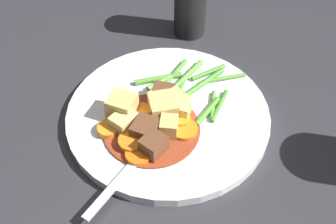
% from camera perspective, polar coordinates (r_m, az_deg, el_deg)
% --- Properties ---
extents(ground_plane, '(3.00, 3.00, 0.00)m').
position_cam_1_polar(ground_plane, '(0.60, 0.00, -0.91)').
color(ground_plane, '#2D2D33').
extents(dinner_plate, '(0.28, 0.28, 0.01)m').
position_cam_1_polar(dinner_plate, '(0.59, 0.00, -0.46)').
color(dinner_plate, white).
rests_on(dinner_plate, ground_plane).
extents(stew_sauce, '(0.13, 0.13, 0.00)m').
position_cam_1_polar(stew_sauce, '(0.56, -2.17, -2.23)').
color(stew_sauce, '#93381E').
rests_on(stew_sauce, dinner_plate).
extents(carrot_slice_0, '(0.04, 0.04, 0.01)m').
position_cam_1_polar(carrot_slice_0, '(0.56, 2.14, -2.40)').
color(carrot_slice_0, orange).
rests_on(carrot_slice_0, dinner_plate).
extents(carrot_slice_1, '(0.03, 0.03, 0.01)m').
position_cam_1_polar(carrot_slice_1, '(0.57, 1.49, -1.23)').
color(carrot_slice_1, orange).
rests_on(carrot_slice_1, dinner_plate).
extents(carrot_slice_2, '(0.04, 0.04, 0.01)m').
position_cam_1_polar(carrot_slice_2, '(0.58, -3.75, -0.24)').
color(carrot_slice_2, orange).
rests_on(carrot_slice_2, dinner_plate).
extents(carrot_slice_3, '(0.04, 0.04, 0.01)m').
position_cam_1_polar(carrot_slice_3, '(0.53, -3.94, -5.69)').
color(carrot_slice_3, orange).
rests_on(carrot_slice_3, dinner_plate).
extents(carrot_slice_4, '(0.03, 0.03, 0.01)m').
position_cam_1_polar(carrot_slice_4, '(0.59, -5.76, 1.15)').
color(carrot_slice_4, orange).
rests_on(carrot_slice_4, dinner_plate).
extents(carrot_slice_5, '(0.04, 0.04, 0.01)m').
position_cam_1_polar(carrot_slice_5, '(0.56, -7.91, -2.30)').
color(carrot_slice_5, orange).
rests_on(carrot_slice_5, dinner_plate).
extents(carrot_slice_6, '(0.05, 0.05, 0.01)m').
position_cam_1_polar(carrot_slice_6, '(0.54, -4.81, -4.02)').
color(carrot_slice_6, orange).
rests_on(carrot_slice_6, dinner_plate).
extents(potato_chunk_0, '(0.03, 0.03, 0.02)m').
position_cam_1_polar(potato_chunk_0, '(0.57, 1.75, 0.30)').
color(potato_chunk_0, '#E5CC7A').
rests_on(potato_chunk_0, dinner_plate).
extents(potato_chunk_1, '(0.05, 0.05, 0.03)m').
position_cam_1_polar(potato_chunk_1, '(0.57, -6.09, 0.73)').
color(potato_chunk_1, '#DBBC6B').
rests_on(potato_chunk_1, dinner_plate).
extents(potato_chunk_2, '(0.03, 0.03, 0.03)m').
position_cam_1_polar(potato_chunk_2, '(0.55, 0.12, -2.03)').
color(potato_chunk_2, '#DBBC6B').
rests_on(potato_chunk_2, dinner_plate).
extents(potato_chunk_3, '(0.03, 0.03, 0.02)m').
position_cam_1_polar(potato_chunk_3, '(0.58, 0.59, 1.62)').
color(potato_chunk_3, '#DBBC6B').
rests_on(potato_chunk_3, dinner_plate).
extents(potato_chunk_4, '(0.05, 0.05, 0.03)m').
position_cam_1_polar(potato_chunk_4, '(0.57, -0.76, 0.74)').
color(potato_chunk_4, '#DBBC6B').
rests_on(potato_chunk_4, dinner_plate).
extents(potato_chunk_5, '(0.04, 0.03, 0.02)m').
position_cam_1_polar(potato_chunk_5, '(0.56, -5.84, -1.29)').
color(potato_chunk_5, '#E5CC7A').
rests_on(potato_chunk_5, dinner_plate).
extents(meat_chunk_0, '(0.03, 0.03, 0.03)m').
position_cam_1_polar(meat_chunk_0, '(0.53, -1.92, -4.46)').
color(meat_chunk_0, brown).
rests_on(meat_chunk_0, dinner_plate).
extents(meat_chunk_1, '(0.04, 0.04, 0.02)m').
position_cam_1_polar(meat_chunk_1, '(0.55, -2.93, -2.42)').
color(meat_chunk_1, brown).
rests_on(meat_chunk_1, dinner_plate).
extents(meat_chunk_2, '(0.04, 0.04, 0.02)m').
position_cam_1_polar(meat_chunk_2, '(0.59, -0.76, 2.39)').
color(meat_chunk_2, brown).
rests_on(meat_chunk_2, dinner_plate).
extents(meat_chunk_3, '(0.04, 0.04, 0.02)m').
position_cam_1_polar(meat_chunk_3, '(0.56, -1.41, -1.73)').
color(meat_chunk_3, brown).
rests_on(meat_chunk_3, dinner_plate).
extents(green_bean_0, '(0.04, 0.04, 0.01)m').
position_cam_1_polar(green_bean_0, '(0.59, 5.97, 0.91)').
color(green_bean_0, '#66AD42').
rests_on(green_bean_0, dinner_plate).
extents(green_bean_1, '(0.03, 0.06, 0.01)m').
position_cam_1_polar(green_bean_1, '(0.59, 1.01, 1.05)').
color(green_bean_1, '#66AD42').
rests_on(green_bean_1, dinner_plate).
extents(green_bean_2, '(0.06, 0.03, 0.01)m').
position_cam_1_polar(green_bean_2, '(0.64, 7.11, 4.62)').
color(green_bean_2, '#599E38').
rests_on(green_bean_2, dinner_plate).
extents(green_bean_3, '(0.06, 0.03, 0.01)m').
position_cam_1_polar(green_bean_3, '(0.59, 0.55, 0.93)').
color(green_bean_3, '#4C8E33').
rests_on(green_bean_3, dinner_plate).
extents(green_bean_4, '(0.06, 0.02, 0.01)m').
position_cam_1_polar(green_bean_4, '(0.64, 5.38, 5.23)').
color(green_bean_4, '#4C8E33').
rests_on(green_bean_4, dinner_plate).
extents(green_bean_5, '(0.05, 0.03, 0.01)m').
position_cam_1_polar(green_bean_5, '(0.62, 1.69, 3.31)').
color(green_bean_5, '#4C8E33').
rests_on(green_bean_5, dinner_plate).
extents(green_bean_6, '(0.06, 0.03, 0.01)m').
position_cam_1_polar(green_bean_6, '(0.64, 0.89, 5.13)').
color(green_bean_6, '#599E38').
rests_on(green_bean_6, dinner_plate).
extents(green_bean_7, '(0.06, 0.03, 0.01)m').
position_cam_1_polar(green_bean_7, '(0.59, 6.81, 0.82)').
color(green_bean_7, '#4C8E33').
rests_on(green_bean_7, dinner_plate).
extents(green_bean_8, '(0.07, 0.04, 0.01)m').
position_cam_1_polar(green_bean_8, '(0.63, -1.28, 4.45)').
color(green_bean_8, '#599E38').
rests_on(green_bean_8, dinner_plate).
extents(green_bean_9, '(0.05, 0.01, 0.01)m').
position_cam_1_polar(green_bean_9, '(0.62, -0.70, 4.12)').
color(green_bean_9, '#66AD42').
rests_on(green_bean_9, dinner_plate).
extents(green_bean_10, '(0.08, 0.01, 0.01)m').
position_cam_1_polar(green_bean_10, '(0.62, 4.71, 3.83)').
color(green_bean_10, '#4C8E33').
rests_on(green_bean_10, dinner_plate).
extents(green_bean_11, '(0.06, 0.02, 0.01)m').
position_cam_1_polar(green_bean_11, '(0.58, 5.23, 0.08)').
color(green_bean_11, '#599E38').
rests_on(green_bean_11, dinner_plate).
extents(green_bean_12, '(0.07, 0.03, 0.01)m').
position_cam_1_polar(green_bean_12, '(0.63, 2.75, 5.02)').
color(green_bean_12, '#66AD42').
rests_on(green_bean_12, dinner_plate).
extents(fork, '(0.17, 0.07, 0.00)m').
position_cam_1_polar(fork, '(0.53, -4.36, -6.59)').
color(fork, silver).
rests_on(fork, dinner_plate).
extents(pepper_mill, '(0.05, 0.05, 0.12)m').
position_cam_1_polar(pepper_mill, '(0.71, 2.98, 14.63)').
color(pepper_mill, black).
rests_on(pepper_mill, ground_plane).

